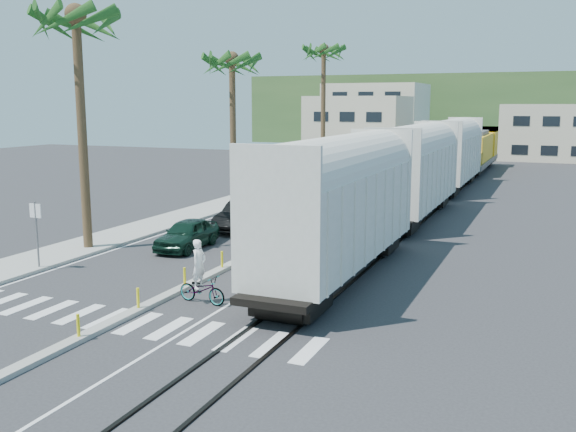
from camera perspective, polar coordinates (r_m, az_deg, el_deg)
The scene contains 16 objects.
ground at distance 23.70m, azimuth -11.71°, elevation -7.63°, with size 140.00×140.00×0.00m, color #28282B.
sidewalk at distance 49.04m, azimuth -3.40°, elevation 1.73°, with size 3.00×90.00×0.15m, color gray.
rails at distance 47.73m, azimuth 12.95°, elevation 1.22°, with size 1.56×100.00×0.06m.
median at distance 41.22m, azimuth 4.13°, elevation 0.17°, with size 0.45×60.00×0.85m.
crosswalk at distance 22.17m, azimuth -14.67°, elevation -8.98°, with size 14.00×2.20×0.01m, color silver.
lane_markings at distance 46.62m, azimuth 3.62°, elevation 1.21°, with size 9.42×90.00×0.01m.
freight_train at distance 45.90m, azimuth 12.76°, elevation 4.50°, with size 3.00×60.94×5.85m.
palm_trees at distance 46.46m, azimuth -4.38°, elevation 14.54°, with size 3.50×37.20×13.75m.
street_sign at distance 29.30m, azimuth -21.47°, elevation -0.78°, with size 0.60×0.08×3.00m.
buildings at distance 92.29m, azimuth 10.79°, elevation 8.10°, with size 38.00×27.00×10.00m.
hillside at distance 119.25m, azimuth 16.78°, elevation 9.03°, with size 80.00×20.00×12.00m, color #385628.
car_lead at distance 31.97m, azimuth -8.96°, elevation -1.60°, with size 1.94×4.42×1.48m, color black.
car_second at distance 36.49m, azimuth -3.91°, elevation 0.09°, with size 2.02×5.18×1.68m, color black.
car_third at distance 41.69m, azimuth -0.69°, elevation 1.09°, with size 2.19×4.62×1.30m, color black.
car_rear at distance 47.45m, azimuth 1.80°, elevation 2.12°, with size 2.31×4.51×1.22m, color #9B9EA0.
cyclist at distance 23.27m, azimuth -7.71°, elevation -5.93°, with size 1.10×2.09×2.33m.
Camera 1 is at (12.97, -18.53, 7.08)m, focal length 40.00 mm.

